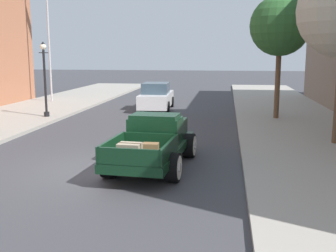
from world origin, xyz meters
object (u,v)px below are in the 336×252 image
car_background_white (156,97)px  street_tree_second (280,26)px  hotrod_truck_dark_green (155,141)px  flagpole (51,17)px  street_lamp_far (45,74)px

car_background_white → street_tree_second: street_tree_second is taller
hotrod_truck_dark_green → flagpole: size_ratio=0.55×
car_background_white → flagpole: bearing=164.4°
hotrod_truck_dark_green → car_background_white: (-2.10, 12.38, 0.01)m
car_background_white → street_tree_second: 8.54m
car_background_white → street_lamp_far: street_lamp_far is taller
hotrod_truck_dark_green → car_background_white: bearing=99.6°
street_lamp_far → hotrod_truck_dark_green: bearing=-47.7°
car_background_white → street_tree_second: (6.79, -3.33, 3.96)m
flagpole → street_tree_second: 15.27m
hotrod_truck_dark_green → flagpole: flagpole is taller
street_tree_second → street_lamp_far: bearing=-174.3°
flagpole → street_tree_second: (14.24, -5.40, -1.04)m
car_background_white → flagpole: size_ratio=0.48×
car_background_white → street_tree_second: bearing=-26.1°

